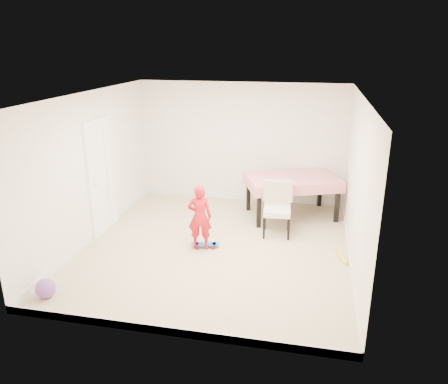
% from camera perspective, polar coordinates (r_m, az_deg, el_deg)
% --- Properties ---
extents(ground, '(5.00, 5.00, 0.00)m').
position_cam_1_polar(ground, '(7.67, -1.05, -7.15)').
color(ground, tan).
rests_on(ground, ground).
extents(ceiling, '(4.50, 5.00, 0.04)m').
position_cam_1_polar(ceiling, '(6.93, -1.18, 12.36)').
color(ceiling, white).
rests_on(ceiling, wall_back).
extents(wall_back, '(4.50, 0.04, 2.60)m').
position_cam_1_polar(wall_back, '(9.55, 2.24, 6.39)').
color(wall_back, white).
rests_on(wall_back, ground).
extents(wall_front, '(4.50, 0.04, 2.60)m').
position_cam_1_polar(wall_front, '(4.96, -7.56, -5.96)').
color(wall_front, white).
rests_on(wall_front, ground).
extents(wall_left, '(0.04, 5.00, 2.60)m').
position_cam_1_polar(wall_left, '(7.98, -16.94, 3.04)').
color(wall_left, white).
rests_on(wall_left, ground).
extents(wall_right, '(0.04, 5.00, 2.60)m').
position_cam_1_polar(wall_right, '(7.06, 16.83, 1.01)').
color(wall_right, white).
rests_on(wall_right, ground).
extents(door, '(0.11, 0.94, 2.11)m').
position_cam_1_polar(door, '(8.30, -15.75, 1.78)').
color(door, white).
rests_on(door, ground).
extents(baseboard_back, '(4.50, 0.02, 0.12)m').
position_cam_1_polar(baseboard_back, '(9.90, 2.16, -0.61)').
color(baseboard_back, white).
rests_on(baseboard_back, ground).
extents(baseboard_front, '(4.50, 0.02, 0.12)m').
position_cam_1_polar(baseboard_front, '(5.59, -7.02, -17.61)').
color(baseboard_front, white).
rests_on(baseboard_front, ground).
extents(baseboard_left, '(0.02, 5.00, 0.12)m').
position_cam_1_polar(baseboard_left, '(8.39, -16.19, -5.12)').
color(baseboard_left, white).
rests_on(baseboard_left, ground).
extents(baseboard_right, '(0.02, 5.00, 0.12)m').
position_cam_1_polar(baseboard_right, '(7.52, 16.01, -8.02)').
color(baseboard_right, white).
rests_on(baseboard_right, ground).
extents(dining_table, '(2.06, 1.68, 0.84)m').
position_cam_1_polar(dining_table, '(8.94, 8.80, -0.57)').
color(dining_table, '#B31809').
rests_on(dining_table, ground).
extents(dining_chair, '(0.59, 0.66, 0.99)m').
position_cam_1_polar(dining_chair, '(8.01, 6.95, -2.26)').
color(dining_chair, silver).
rests_on(dining_chair, ground).
extents(skateboard, '(0.53, 0.29, 0.08)m').
position_cam_1_polar(skateboard, '(7.63, -2.45, -7.00)').
color(skateboard, blue).
rests_on(skateboard, ground).
extents(child, '(0.44, 0.33, 1.12)m').
position_cam_1_polar(child, '(7.38, -3.19, -3.50)').
color(child, red).
rests_on(child, ground).
extents(balloon, '(0.28, 0.28, 0.28)m').
position_cam_1_polar(balloon, '(6.68, -22.28, -11.58)').
color(balloon, purple).
rests_on(balloon, ground).
extents(foam_toy, '(0.17, 0.40, 0.06)m').
position_cam_1_polar(foam_toy, '(7.48, 15.22, -8.32)').
color(foam_toy, yellow).
rests_on(foam_toy, ground).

